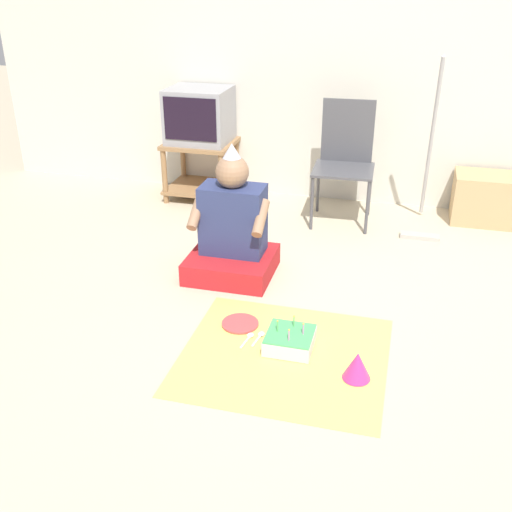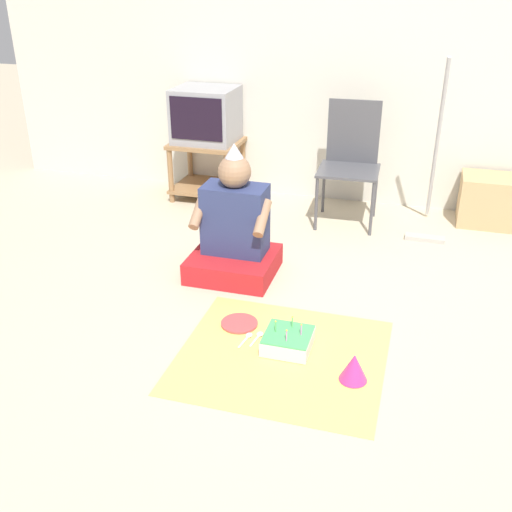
% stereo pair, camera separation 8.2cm
% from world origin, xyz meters
% --- Properties ---
extents(ground_plane, '(16.00, 16.00, 0.00)m').
position_xyz_m(ground_plane, '(0.00, 0.00, 0.00)').
color(ground_plane, beige).
extents(wall_back, '(6.40, 0.06, 2.55)m').
position_xyz_m(wall_back, '(0.00, 2.26, 1.27)').
color(wall_back, beige).
rests_on(wall_back, ground_plane).
extents(tv_stand, '(0.56, 0.49, 0.48)m').
position_xyz_m(tv_stand, '(-1.29, 1.98, 0.29)').
color(tv_stand, '#997047').
rests_on(tv_stand, ground_plane).
extents(tv, '(0.49, 0.45, 0.43)m').
position_xyz_m(tv, '(-1.29, 1.99, 0.70)').
color(tv, '#99999E').
rests_on(tv, tv_stand).
extents(folding_chair, '(0.46, 0.44, 0.90)m').
position_xyz_m(folding_chair, '(-0.07, 1.81, 0.51)').
color(folding_chair, '#4C4C51').
rests_on(folding_chair, ground_plane).
extents(cardboard_box_stack, '(0.58, 0.35, 0.37)m').
position_xyz_m(cardboard_box_stack, '(1.05, 2.02, 0.19)').
color(cardboard_box_stack, tan).
rests_on(cardboard_box_stack, ground_plane).
extents(dust_mop, '(0.28, 0.52, 1.28)m').
position_xyz_m(dust_mop, '(0.54, 1.69, 0.38)').
color(dust_mop, '#B2ADA3').
rests_on(dust_mop, ground_plane).
extents(person_seated, '(0.53, 0.49, 0.85)m').
position_xyz_m(person_seated, '(-0.63, 0.70, 0.28)').
color(person_seated, red).
rests_on(person_seated, ground_plane).
extents(party_cloth, '(1.04, 0.96, 0.01)m').
position_xyz_m(party_cloth, '(-0.11, -0.12, 0.00)').
color(party_cloth, '#EAD666').
rests_on(party_cloth, ground_plane).
extents(birthday_cake, '(0.24, 0.24, 0.15)m').
position_xyz_m(birthday_cake, '(-0.10, -0.05, 0.05)').
color(birthday_cake, silver).
rests_on(birthday_cake, party_cloth).
extents(party_hat_blue, '(0.14, 0.14, 0.14)m').
position_xyz_m(party_hat_blue, '(0.27, -0.22, 0.08)').
color(party_hat_blue, '#CC338C').
rests_on(party_hat_blue, party_cloth).
extents(paper_plate, '(0.21, 0.21, 0.01)m').
position_xyz_m(paper_plate, '(-0.41, 0.10, 0.01)').
color(paper_plate, '#D84C4C').
rests_on(paper_plate, party_cloth).
extents(plastic_spoon_near, '(0.04, 0.14, 0.01)m').
position_xyz_m(plastic_spoon_near, '(-0.27, 0.01, 0.01)').
color(plastic_spoon_near, white).
rests_on(plastic_spoon_near, party_cloth).
extents(plastic_spoon_far, '(0.04, 0.14, 0.01)m').
position_xyz_m(plastic_spoon_far, '(-0.32, -0.02, 0.01)').
color(plastic_spoon_far, white).
rests_on(plastic_spoon_far, party_cloth).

